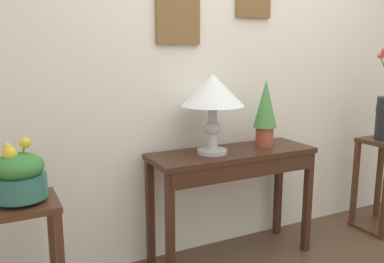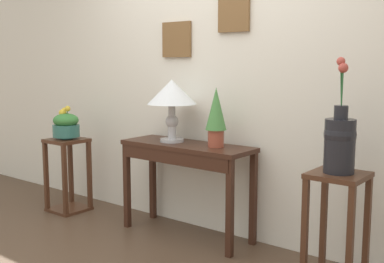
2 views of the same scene
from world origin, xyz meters
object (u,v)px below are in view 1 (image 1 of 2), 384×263
(potted_plant_on_console, at_px, (265,110))
(pedestal_stand_right, at_px, (382,185))
(console_table, at_px, (234,169))
(table_lamp, at_px, (213,94))
(planter_bowl_wide_left, at_px, (19,176))

(potted_plant_on_console, relative_size, pedestal_stand_right, 0.62)
(console_table, relative_size, pedestal_stand_right, 1.52)
(console_table, relative_size, potted_plant_on_console, 2.45)
(potted_plant_on_console, bearing_deg, table_lamp, -177.33)
(console_table, xyz_separation_m, table_lamp, (-0.15, 0.02, 0.49))
(potted_plant_on_console, bearing_deg, planter_bowl_wide_left, -172.90)
(console_table, distance_m, planter_bowl_wide_left, 1.30)
(pedestal_stand_right, bearing_deg, planter_bowl_wide_left, -179.39)
(table_lamp, relative_size, planter_bowl_wide_left, 1.61)
(console_table, xyz_separation_m, pedestal_stand_right, (1.27, -0.12, -0.26))
(console_table, bearing_deg, planter_bowl_wide_left, -173.29)
(console_table, bearing_deg, pedestal_stand_right, -5.50)
(potted_plant_on_console, xyz_separation_m, planter_bowl_wide_left, (-1.54, -0.19, -0.18))
(planter_bowl_wide_left, xyz_separation_m, pedestal_stand_right, (2.55, 0.03, -0.44))
(table_lamp, xyz_separation_m, pedestal_stand_right, (1.43, -0.15, -0.75))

